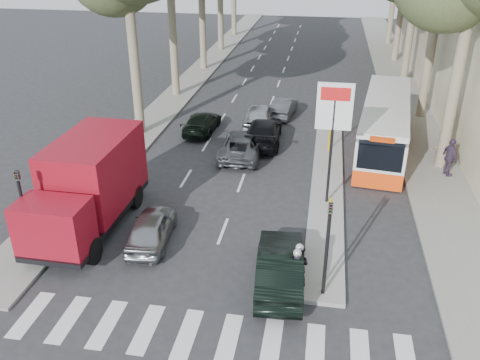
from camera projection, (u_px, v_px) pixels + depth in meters
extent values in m
plane|color=#28282B|center=(236.00, 261.00, 18.98)|extent=(120.00, 120.00, 0.00)
cube|color=gray|center=(400.00, 87.00, 39.72)|extent=(3.20, 70.00, 0.12)
cube|color=gray|center=(203.00, 69.00, 44.89)|extent=(2.40, 64.00, 0.12)
cube|color=gray|center=(328.00, 151.00, 28.16)|extent=(1.50, 26.00, 0.16)
cylinder|color=yellow|center=(327.00, 245.00, 16.83)|extent=(0.10, 0.10, 3.50)
cylinder|color=yellow|center=(329.00, 169.00, 22.13)|extent=(0.10, 0.10, 3.50)
cylinder|color=yellow|center=(331.00, 123.00, 27.42)|extent=(0.10, 0.10, 3.50)
cylinder|color=black|center=(331.00, 151.00, 21.75)|extent=(0.12, 0.12, 5.20)
cube|color=white|center=(335.00, 107.00, 20.86)|extent=(1.50, 0.10, 2.00)
cube|color=red|center=(336.00, 94.00, 20.56)|extent=(1.20, 0.02, 0.55)
cylinder|color=black|center=(326.00, 257.00, 16.45)|extent=(0.12, 0.12, 3.20)
imported|color=black|center=(330.00, 218.00, 15.79)|extent=(0.16, 0.41, 1.00)
cylinder|color=black|center=(26.00, 220.00, 18.54)|extent=(0.12, 0.12, 3.20)
imported|color=black|center=(18.00, 184.00, 17.87)|extent=(0.16, 0.41, 1.00)
cylinder|color=#6B604C|center=(135.00, 65.00, 28.92)|extent=(0.56, 0.56, 8.40)
cylinder|color=#6B604C|center=(173.00, 34.00, 35.88)|extent=(0.56, 0.56, 8.96)
cylinder|color=#6B604C|center=(202.00, 22.00, 43.10)|extent=(0.56, 0.56, 8.12)
cylinder|color=#6B604C|center=(220.00, 1.00, 49.86)|extent=(0.56, 0.56, 9.52)
cylinder|color=#6B604C|center=(455.00, 89.00, 24.58)|extent=(0.56, 0.56, 8.40)
cylinder|color=#6B604C|center=(431.00, 46.00, 31.44)|extent=(0.56, 0.56, 9.24)
cylinder|color=#6B604C|center=(410.00, 34.00, 38.84)|extent=(0.56, 0.56, 7.84)
cylinder|color=#6B604C|center=(401.00, 11.00, 45.64)|extent=(0.56, 0.56, 8.96)
cylinder|color=#6B604C|center=(393.00, 3.00, 52.82)|extent=(0.56, 0.56, 8.40)
imported|color=gray|center=(151.00, 228.00, 19.88)|extent=(1.80, 3.82, 1.26)
imported|color=black|center=(280.00, 266.00, 17.51)|extent=(1.89, 4.57, 1.47)
imported|color=#4D4F54|center=(242.00, 145.00, 27.50)|extent=(2.20, 4.68, 1.29)
imported|color=black|center=(263.00, 132.00, 29.14)|extent=(2.23, 5.00, 1.43)
imported|color=#ABAFB4|center=(259.00, 116.00, 31.50)|extent=(1.89, 4.46, 1.51)
imported|color=#46474D|center=(284.00, 107.00, 33.51)|extent=(1.68, 3.74, 1.19)
imported|color=black|center=(202.00, 123.00, 30.80)|extent=(1.80, 4.17, 1.20)
cube|color=black|center=(91.00, 215.00, 20.83)|extent=(2.60, 6.87, 0.28)
cylinder|color=black|center=(36.00, 245.00, 19.06)|extent=(0.36, 1.03, 1.03)
cylinder|color=black|center=(93.00, 251.00, 18.68)|extent=(0.36, 1.03, 1.03)
cylinder|color=black|center=(88.00, 192.00, 22.87)|extent=(0.36, 1.03, 1.03)
cylinder|color=black|center=(135.00, 196.00, 22.50)|extent=(0.36, 1.03, 1.03)
cube|color=maroon|center=(54.00, 226.00, 18.06)|extent=(2.53, 1.63, 1.94)
cube|color=black|center=(42.00, 232.00, 17.31)|extent=(2.28, 0.12, 1.03)
cube|color=maroon|center=(95.00, 170.00, 20.92)|extent=(2.69, 4.82, 2.85)
cube|color=#F1440D|center=(382.00, 140.00, 28.46)|extent=(3.64, 10.96, 0.84)
cube|color=silver|center=(385.00, 121.00, 27.96)|extent=(3.64, 10.96, 1.40)
cube|color=black|center=(386.00, 117.00, 27.84)|extent=(3.61, 10.54, 0.80)
cube|color=silver|center=(387.00, 103.00, 27.50)|extent=(3.64, 10.96, 0.28)
cube|color=black|center=(380.00, 156.00, 23.31)|extent=(2.05, 0.31, 1.40)
cube|color=#F1440D|center=(382.00, 140.00, 22.94)|extent=(1.12, 0.20, 0.30)
cylinder|color=black|center=(358.00, 164.00, 25.82)|extent=(0.37, 0.92, 0.90)
cylinder|color=black|center=(401.00, 169.00, 25.28)|extent=(0.37, 0.92, 0.90)
cylinder|color=black|center=(367.00, 121.00, 31.54)|extent=(0.37, 0.92, 0.90)
cylinder|color=black|center=(402.00, 125.00, 31.00)|extent=(0.37, 0.92, 0.90)
cylinder|color=black|center=(291.00, 300.00, 16.53)|extent=(0.18, 0.64, 0.63)
cylinder|color=black|center=(300.00, 273.00, 17.80)|extent=(0.18, 0.64, 0.63)
cylinder|color=silver|center=(292.00, 289.00, 16.42)|extent=(0.11, 0.40, 0.79)
cube|color=black|center=(296.00, 282.00, 17.15)|extent=(0.31, 0.76, 0.30)
cube|color=black|center=(295.00, 279.00, 16.86)|extent=(0.35, 0.48, 0.22)
cube|color=black|center=(298.00, 272.00, 17.31)|extent=(0.36, 0.67, 0.12)
cylinder|color=silver|center=(293.00, 280.00, 16.33)|extent=(0.61, 0.12, 0.04)
imported|color=black|center=(297.00, 272.00, 16.96)|extent=(0.65, 0.47, 1.67)
imported|color=black|center=(299.00, 266.00, 17.32)|extent=(0.81, 0.51, 1.56)
sphere|color=#B2B2B7|center=(297.00, 253.00, 16.57)|extent=(0.28, 0.28, 0.28)
sphere|color=#B2B2B7|center=(300.00, 248.00, 16.95)|extent=(0.28, 0.28, 0.28)
imported|color=#413149|center=(450.00, 157.00, 24.91)|extent=(0.92, 1.26, 1.94)
imported|color=#716555|center=(443.00, 145.00, 26.66)|extent=(1.20, 0.84, 1.70)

